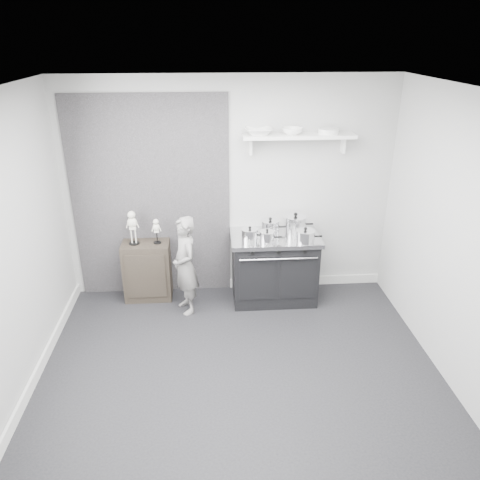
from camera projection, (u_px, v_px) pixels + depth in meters
The scene contains 16 objects.
ground at pixel (240, 377), 4.61m from camera, with size 4.00×4.00×0.00m, color black.
room_shell at pixel (228, 217), 4.08m from camera, with size 4.02×3.62×2.71m.
wall_shelf at pixel (299, 137), 5.38m from camera, with size 1.30×0.26×0.24m.
stove at pixel (274, 267), 5.81m from camera, with size 1.08×0.67×0.86m.
side_cabinet at pixel (148, 271), 5.86m from camera, with size 0.58×0.34×0.75m, color black.
child at pixel (185, 266), 5.48m from camera, with size 0.44×0.29×1.21m, color slate.
pot_front_left at pixel (250, 235), 5.48m from camera, with size 0.28×0.20×0.18m.
pot_back_left at pixel (270, 227), 5.69m from camera, with size 0.31×0.23×0.20m.
pot_back_right at pixel (295, 224), 5.73m from camera, with size 0.36×0.27×0.25m.
pot_front_right at pixel (305, 236), 5.45m from camera, with size 0.32×0.23×0.19m.
pot_front_center at pixel (267, 237), 5.44m from camera, with size 0.26×0.18×0.17m.
skeleton_full at pixel (132, 225), 5.60m from camera, with size 0.14×0.09×0.49m, color silver, non-canonical shape.
skeleton_torso at pixel (156, 229), 5.64m from camera, with size 0.10×0.06×0.36m, color silver, non-canonical shape.
bowl_large at pixel (259, 131), 5.31m from camera, with size 0.32×0.32×0.08m, color white.
bowl_small at pixel (292, 131), 5.34m from camera, with size 0.23×0.23×0.07m, color white.
plate_stack at pixel (328, 131), 5.37m from camera, with size 0.24×0.24×0.06m, color white.
Camera 1 is at (-0.26, -3.65, 3.11)m, focal length 35.00 mm.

